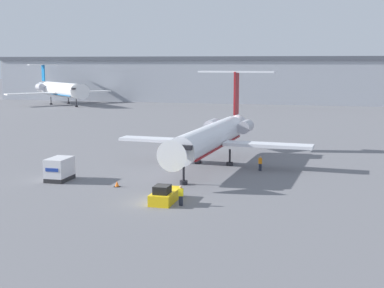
{
  "coord_description": "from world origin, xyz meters",
  "views": [
    {
      "loc": [
        14.01,
        -43.19,
        12.18
      ],
      "look_at": [
        0.0,
        11.74,
        3.47
      ],
      "focal_mm": 50.0,
      "sensor_mm": 36.0,
      "label": 1
    }
  ],
  "objects_px": {
    "airplane_main": "(212,136)",
    "worker_by_wing": "(260,163)",
    "luggage_cart": "(59,169)",
    "airplane_parked_far_left": "(61,90)",
    "worker_near_tug": "(181,195)",
    "traffic_cone_left": "(117,184)",
    "pushback_tug": "(165,195)"
  },
  "relations": [
    {
      "from": "airplane_parked_far_left",
      "to": "worker_by_wing",
      "type": "bearing_deg",
      "value": -50.14
    },
    {
      "from": "worker_near_tug",
      "to": "worker_by_wing",
      "type": "distance_m",
      "value": 17.19
    },
    {
      "from": "worker_by_wing",
      "to": "airplane_parked_far_left",
      "type": "bearing_deg",
      "value": 129.86
    },
    {
      "from": "airplane_main",
      "to": "worker_by_wing",
      "type": "xyz_separation_m",
      "value": [
        5.9,
        -1.62,
        -2.67
      ]
    },
    {
      "from": "airplane_parked_far_left",
      "to": "worker_near_tug",
      "type": "bearing_deg",
      "value": -57.15
    },
    {
      "from": "pushback_tug",
      "to": "airplane_parked_far_left",
      "type": "relative_size",
      "value": 0.16
    },
    {
      "from": "luggage_cart",
      "to": "worker_near_tug",
      "type": "xyz_separation_m",
      "value": [
        14.82,
        -6.34,
        -0.28
      ]
    },
    {
      "from": "airplane_main",
      "to": "luggage_cart",
      "type": "bearing_deg",
      "value": -139.17
    },
    {
      "from": "airplane_main",
      "to": "worker_by_wing",
      "type": "bearing_deg",
      "value": -15.33
    },
    {
      "from": "traffic_cone_left",
      "to": "airplane_main",
      "type": "bearing_deg",
      "value": 62.36
    },
    {
      "from": "airplane_main",
      "to": "worker_near_tug",
      "type": "xyz_separation_m",
      "value": [
        1.16,
        -18.14,
        -2.63
      ]
    },
    {
      "from": "luggage_cart",
      "to": "traffic_cone_left",
      "type": "height_order",
      "value": "luggage_cart"
    },
    {
      "from": "airplane_main",
      "to": "worker_by_wing",
      "type": "distance_m",
      "value": 6.67
    },
    {
      "from": "worker_by_wing",
      "to": "airplane_parked_far_left",
      "type": "relative_size",
      "value": 0.06
    },
    {
      "from": "airplane_main",
      "to": "traffic_cone_left",
      "type": "distance_m",
      "value": 15.03
    },
    {
      "from": "airplane_main",
      "to": "worker_near_tug",
      "type": "distance_m",
      "value": 18.37
    },
    {
      "from": "worker_by_wing",
      "to": "airplane_parked_far_left",
      "type": "distance_m",
      "value": 106.14
    },
    {
      "from": "airplane_main",
      "to": "airplane_parked_far_left",
      "type": "bearing_deg",
      "value": 127.88
    },
    {
      "from": "airplane_main",
      "to": "worker_by_wing",
      "type": "height_order",
      "value": "airplane_main"
    },
    {
      "from": "worker_by_wing",
      "to": "traffic_cone_left",
      "type": "distance_m",
      "value": 17.07
    },
    {
      "from": "luggage_cart",
      "to": "worker_near_tug",
      "type": "relative_size",
      "value": 1.82
    },
    {
      "from": "luggage_cart",
      "to": "worker_near_tug",
      "type": "distance_m",
      "value": 16.12
    },
    {
      "from": "pushback_tug",
      "to": "worker_near_tug",
      "type": "xyz_separation_m",
      "value": [
        1.67,
        -0.84,
        0.31
      ]
    },
    {
      "from": "worker_near_tug",
      "to": "pushback_tug",
      "type": "bearing_deg",
      "value": 153.29
    },
    {
      "from": "pushback_tug",
      "to": "traffic_cone_left",
      "type": "height_order",
      "value": "pushback_tug"
    },
    {
      "from": "worker_near_tug",
      "to": "traffic_cone_left",
      "type": "distance_m",
      "value": 9.5
    },
    {
      "from": "airplane_main",
      "to": "worker_near_tug",
      "type": "bearing_deg",
      "value": -86.34
    },
    {
      "from": "airplane_main",
      "to": "luggage_cart",
      "type": "height_order",
      "value": "airplane_main"
    },
    {
      "from": "worker_by_wing",
      "to": "pushback_tug",
      "type": "bearing_deg",
      "value": -112.24
    },
    {
      "from": "worker_near_tug",
      "to": "airplane_main",
      "type": "bearing_deg",
      "value": 93.66
    },
    {
      "from": "airplane_main",
      "to": "luggage_cart",
      "type": "relative_size",
      "value": 8.49
    },
    {
      "from": "luggage_cart",
      "to": "airplane_parked_far_left",
      "type": "height_order",
      "value": "airplane_parked_far_left"
    }
  ]
}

